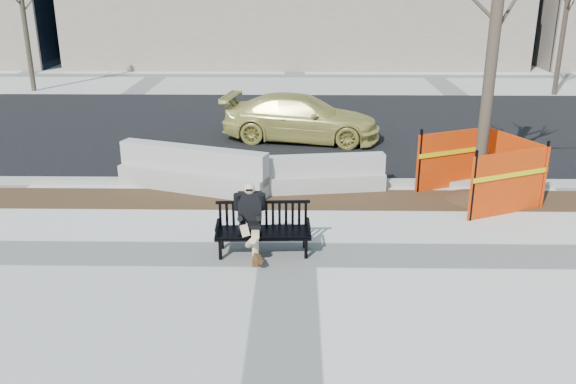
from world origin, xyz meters
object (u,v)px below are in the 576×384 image
(sedan, at_px, (301,140))
(jersey_barrier_left, at_px, (194,190))
(tree_fence, at_px, (476,200))
(jersey_barrier_right, at_px, (320,190))
(bench, at_px, (263,253))
(seated_man, at_px, (251,252))

(sedan, relative_size, jersey_barrier_left, 1.28)
(tree_fence, relative_size, jersey_barrier_right, 2.48)
(bench, relative_size, tree_fence, 0.23)
(bench, height_order, jersey_barrier_right, bench)
(tree_fence, bearing_deg, bench, -148.24)
(sedan, bearing_deg, bench, -175.42)
(tree_fence, distance_m, jersey_barrier_left, 5.93)
(jersey_barrier_left, relative_size, jersey_barrier_right, 1.22)
(bench, relative_size, jersey_barrier_left, 0.48)
(seated_man, bearing_deg, sedan, 80.52)
(seated_man, xyz_separation_m, tree_fence, (4.46, 2.59, 0.00))
(tree_fence, distance_m, sedan, 5.92)
(bench, distance_m, tree_fence, 4.99)
(bench, distance_m, seated_man, 0.22)
(jersey_barrier_left, bearing_deg, jersey_barrier_right, 19.73)
(bench, relative_size, sedan, 0.37)
(jersey_barrier_right, bearing_deg, tree_fence, -17.15)
(seated_man, relative_size, tree_fence, 0.17)
(seated_man, relative_size, sedan, 0.27)
(bench, bearing_deg, jersey_barrier_right, 69.04)
(tree_fence, bearing_deg, sedan, 127.25)
(bench, height_order, seated_man, seated_man)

